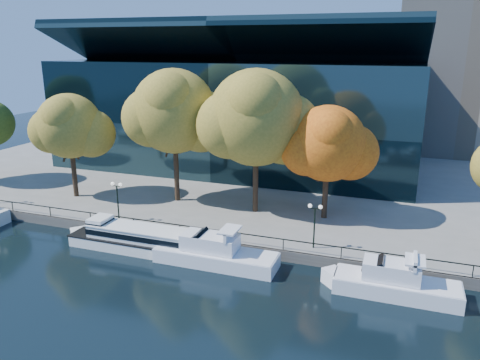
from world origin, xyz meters
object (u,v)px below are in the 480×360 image
at_px(cruiser_near, 211,252).
at_px(lamp_1, 117,192).
at_px(tree_4, 329,145).
at_px(tree_1, 70,128).
at_px(tree_2, 175,113).
at_px(lamp_2, 315,216).
at_px(tour_boat, 133,237).
at_px(cruiser_far, 391,281).
at_px(tree_3, 258,120).

bearing_deg(cruiser_near, lamp_1, 161.43).
xyz_separation_m(tree_4, lamp_1, (-19.67, -7.75, -4.64)).
relative_size(tree_1, lamp_1, 2.98).
bearing_deg(lamp_1, tree_1, 150.61).
height_order(cruiser_near, tree_2, tree_2).
height_order(cruiser_near, tree_4, tree_4).
distance_m(cruiser_near, lamp_2, 9.49).
distance_m(cruiser_near, lamp_1, 12.78).
xyz_separation_m(tour_boat, tree_1, (-13.07, 8.76, 8.02)).
distance_m(cruiser_far, lamp_2, 8.45).
bearing_deg(tree_1, lamp_2, -10.07).
bearing_deg(cruiser_far, cruiser_near, 178.87).
xyz_separation_m(tree_1, tree_3, (21.59, 2.01, 1.70)).
distance_m(cruiser_far, tree_1, 37.86).
xyz_separation_m(tree_2, lamp_2, (17.06, -7.73, -7.03)).
bearing_deg(tree_4, tree_3, -175.43).
height_order(cruiser_near, tree_1, tree_1).
bearing_deg(lamp_1, tour_boat, -42.67).
xyz_separation_m(cruiser_near, tree_2, (-8.94, 11.70, 9.94)).
relative_size(cruiser_far, tree_1, 0.86).
xyz_separation_m(tree_3, lamp_1, (-12.43, -7.17, -6.87)).
relative_size(tour_boat, cruiser_far, 1.37).
height_order(tour_boat, tree_2, tree_2).
height_order(cruiser_far, lamp_1, lamp_1).
bearing_deg(lamp_1, tree_3, 29.99).
xyz_separation_m(tour_boat, lamp_2, (16.01, 3.60, 2.84)).
distance_m(tour_boat, lamp_2, 16.65).
bearing_deg(cruiser_near, lamp_2, 26.02).
xyz_separation_m(tree_2, lamp_1, (-2.85, -7.73, -7.03)).
bearing_deg(tree_1, tour_boat, -33.84).
distance_m(tree_1, tree_3, 21.75).
bearing_deg(lamp_1, tree_2, 69.76).
bearing_deg(tree_2, tree_3, -3.35).
distance_m(tree_2, lamp_2, 20.01).
distance_m(cruiser_far, tree_2, 28.40).
relative_size(tree_4, lamp_2, 2.88).
xyz_separation_m(tree_1, lamp_2, (29.08, -5.16, -5.18)).
relative_size(cruiser_near, tree_3, 0.79).
xyz_separation_m(cruiser_near, tree_4, (7.87, 11.72, 7.56)).
relative_size(tree_3, lamp_1, 3.73).
bearing_deg(tree_2, cruiser_near, -52.60).
bearing_deg(tour_boat, cruiser_far, -1.66).
xyz_separation_m(tree_1, tree_2, (12.02, 2.57, 1.85)).
height_order(cruiser_near, lamp_2, lamp_2).
bearing_deg(lamp_1, cruiser_far, -9.09).
xyz_separation_m(cruiser_far, tree_4, (-6.94, 12.01, 7.55)).
relative_size(tree_2, tree_4, 1.28).
relative_size(cruiser_far, lamp_1, 2.56).
bearing_deg(tree_3, lamp_1, -150.01).
bearing_deg(tour_boat, tree_3, 51.65).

